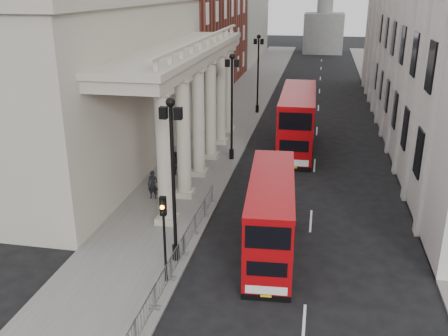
{
  "coord_description": "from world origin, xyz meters",
  "views": [
    {
      "loc": [
        6.01,
        -17.35,
        13.16
      ],
      "look_at": [
        0.72,
        10.01,
        2.99
      ],
      "focal_mm": 40.0,
      "sensor_mm": 36.0,
      "label": 1
    }
  ],
  "objects_px": {
    "pedestrian_c": "(202,133)",
    "lamp_post_mid": "(232,100)",
    "lamp_post_south": "(173,171)",
    "pedestrian_a": "(153,185)",
    "bus_near": "(271,214)",
    "pedestrian_b": "(176,163)",
    "traffic_light": "(164,224)",
    "bus_far": "(297,119)",
    "lamp_post_north": "(258,68)"
  },
  "relations": [
    {
      "from": "bus_far",
      "to": "pedestrian_c",
      "type": "xyz_separation_m",
      "value": [
        -8.25,
        -0.05,
        -1.66
      ]
    },
    {
      "from": "traffic_light",
      "to": "lamp_post_mid",
      "type": "bearing_deg",
      "value": 90.32
    },
    {
      "from": "lamp_post_south",
      "to": "bus_near",
      "type": "distance_m",
      "value": 5.72
    },
    {
      "from": "lamp_post_north",
      "to": "traffic_light",
      "type": "xyz_separation_m",
      "value": [
        0.1,
        -34.02,
        -1.8
      ]
    },
    {
      "from": "traffic_light",
      "to": "lamp_post_north",
      "type": "bearing_deg",
      "value": 90.17
    },
    {
      "from": "traffic_light",
      "to": "pedestrian_b",
      "type": "relative_size",
      "value": 2.46
    },
    {
      "from": "lamp_post_south",
      "to": "pedestrian_c",
      "type": "relative_size",
      "value": 5.13
    },
    {
      "from": "bus_near",
      "to": "pedestrian_a",
      "type": "distance_m",
      "value": 9.7
    },
    {
      "from": "lamp_post_north",
      "to": "pedestrian_b",
      "type": "bearing_deg",
      "value": -99.57
    },
    {
      "from": "bus_near",
      "to": "pedestrian_a",
      "type": "bearing_deg",
      "value": 143.72
    },
    {
      "from": "lamp_post_south",
      "to": "traffic_light",
      "type": "relative_size",
      "value": 1.93
    },
    {
      "from": "bus_near",
      "to": "traffic_light",
      "type": "bearing_deg",
      "value": -141.5
    },
    {
      "from": "lamp_post_mid",
      "to": "bus_near",
      "type": "distance_m",
      "value": 14.93
    },
    {
      "from": "lamp_post_south",
      "to": "pedestrian_a",
      "type": "relative_size",
      "value": 4.42
    },
    {
      "from": "lamp_post_north",
      "to": "pedestrian_b",
      "type": "height_order",
      "value": "lamp_post_north"
    },
    {
      "from": "bus_near",
      "to": "pedestrian_a",
      "type": "height_order",
      "value": "bus_near"
    },
    {
      "from": "pedestrian_a",
      "to": "pedestrian_b",
      "type": "xyz_separation_m",
      "value": [
        0.2,
        4.58,
        -0.07
      ]
    },
    {
      "from": "bus_far",
      "to": "lamp_post_mid",
      "type": "bearing_deg",
      "value": -141.84
    },
    {
      "from": "pedestrian_c",
      "to": "lamp_post_mid",
      "type": "bearing_deg",
      "value": -19.11
    },
    {
      "from": "lamp_post_mid",
      "to": "pedestrian_c",
      "type": "xyz_separation_m",
      "value": [
        -3.33,
        3.95,
        -3.98
      ]
    },
    {
      "from": "lamp_post_south",
      "to": "lamp_post_north",
      "type": "bearing_deg",
      "value": 90.0
    },
    {
      "from": "lamp_post_south",
      "to": "traffic_light",
      "type": "distance_m",
      "value": 2.71
    },
    {
      "from": "lamp_post_mid",
      "to": "bus_near",
      "type": "bearing_deg",
      "value": -71.96
    },
    {
      "from": "lamp_post_mid",
      "to": "pedestrian_c",
      "type": "distance_m",
      "value": 6.52
    },
    {
      "from": "lamp_post_south",
      "to": "pedestrian_a",
      "type": "height_order",
      "value": "lamp_post_south"
    },
    {
      "from": "lamp_post_south",
      "to": "lamp_post_mid",
      "type": "distance_m",
      "value": 16.0
    },
    {
      "from": "lamp_post_south",
      "to": "pedestrian_a",
      "type": "distance_m",
      "value": 8.93
    },
    {
      "from": "bus_far",
      "to": "pedestrian_a",
      "type": "bearing_deg",
      "value": -124.63
    },
    {
      "from": "pedestrian_c",
      "to": "lamp_post_south",
      "type": "bearing_deg",
      "value": -49.77
    },
    {
      "from": "lamp_post_mid",
      "to": "lamp_post_north",
      "type": "relative_size",
      "value": 1.0
    },
    {
      "from": "lamp_post_mid",
      "to": "pedestrian_c",
      "type": "bearing_deg",
      "value": 130.12
    },
    {
      "from": "bus_far",
      "to": "pedestrian_c",
      "type": "height_order",
      "value": "bus_far"
    },
    {
      "from": "lamp_post_north",
      "to": "pedestrian_b",
      "type": "distance_m",
      "value": 20.87
    },
    {
      "from": "lamp_post_north",
      "to": "lamp_post_south",
      "type": "bearing_deg",
      "value": -90.0
    },
    {
      "from": "pedestrian_a",
      "to": "bus_near",
      "type": "bearing_deg",
      "value": -31.78
    },
    {
      "from": "pedestrian_b",
      "to": "bus_near",
      "type": "bearing_deg",
      "value": 97.98
    },
    {
      "from": "lamp_post_north",
      "to": "bus_far",
      "type": "distance_m",
      "value": 13.18
    },
    {
      "from": "bus_far",
      "to": "traffic_light",
      "type": "bearing_deg",
      "value": -103.28
    },
    {
      "from": "lamp_post_mid",
      "to": "pedestrian_c",
      "type": "height_order",
      "value": "lamp_post_mid"
    },
    {
      "from": "lamp_post_north",
      "to": "traffic_light",
      "type": "relative_size",
      "value": 1.93
    },
    {
      "from": "bus_near",
      "to": "pedestrian_a",
      "type": "xyz_separation_m",
      "value": [
        -8.16,
        5.15,
        -1.05
      ]
    },
    {
      "from": "pedestrian_a",
      "to": "pedestrian_c",
      "type": "distance_m",
      "value": 12.75
    },
    {
      "from": "lamp_post_mid",
      "to": "bus_near",
      "type": "height_order",
      "value": "lamp_post_mid"
    },
    {
      "from": "pedestrian_a",
      "to": "pedestrian_b",
      "type": "relative_size",
      "value": 1.08
    },
    {
      "from": "bus_near",
      "to": "pedestrian_a",
      "type": "relative_size",
      "value": 5.03
    },
    {
      "from": "lamp_post_south",
      "to": "lamp_post_north",
      "type": "relative_size",
      "value": 1.0
    },
    {
      "from": "bus_near",
      "to": "bus_far",
      "type": "height_order",
      "value": "bus_far"
    },
    {
      "from": "lamp_post_mid",
      "to": "traffic_light",
      "type": "distance_m",
      "value": 18.11
    },
    {
      "from": "pedestrian_c",
      "to": "bus_near",
      "type": "bearing_deg",
      "value": -35.5
    },
    {
      "from": "lamp_post_mid",
      "to": "lamp_post_north",
      "type": "height_order",
      "value": "same"
    }
  ]
}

